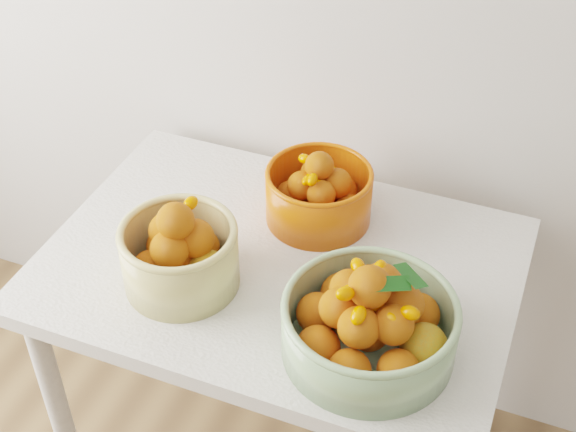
% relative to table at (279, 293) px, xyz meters
% --- Properties ---
extents(table, '(1.00, 0.70, 0.75)m').
position_rel_table_xyz_m(table, '(0.00, 0.00, 0.00)').
color(table, silver).
rests_on(table, ground).
extents(bowl_cream, '(0.30, 0.30, 0.21)m').
position_rel_table_xyz_m(bowl_cream, '(-0.16, -0.13, 0.17)').
color(bowl_cream, tan).
rests_on(bowl_cream, table).
extents(bowl_green, '(0.42, 0.42, 0.21)m').
position_rel_table_xyz_m(bowl_green, '(0.25, -0.17, 0.17)').
color(bowl_green, '#86A779').
rests_on(bowl_green, table).
extents(bowl_orange, '(0.28, 0.28, 0.17)m').
position_rel_table_xyz_m(bowl_orange, '(0.03, 0.17, 0.16)').
color(bowl_orange, '#DD480A').
rests_on(bowl_orange, table).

